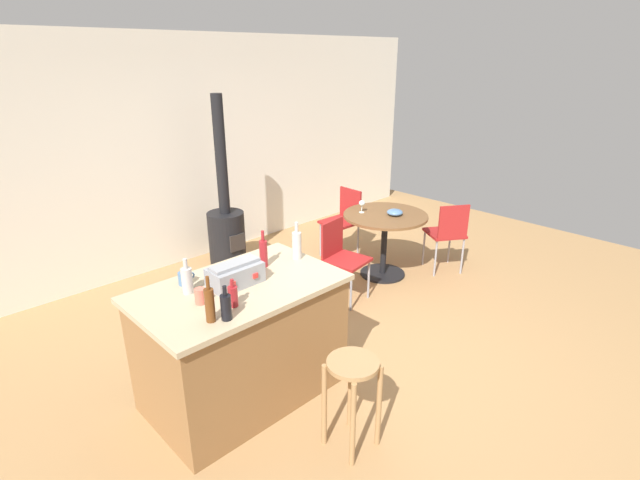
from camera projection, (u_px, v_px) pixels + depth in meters
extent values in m
plane|color=#A37A4C|center=(363.00, 346.00, 4.33)|extent=(8.80, 8.80, 0.00)
cube|color=silver|center=(185.00, 152.00, 5.78)|extent=(8.00, 0.10, 2.70)
cube|color=olive|center=(243.00, 344.00, 3.57)|extent=(1.40, 0.84, 0.89)
cube|color=tan|center=(239.00, 288.00, 3.41)|extent=(1.46, 0.90, 0.04)
cylinder|color=#A37A4C|center=(350.00, 388.00, 3.30)|extent=(0.04, 0.04, 0.63)
cylinder|color=#A37A4C|center=(324.00, 405.00, 3.14)|extent=(0.04, 0.04, 0.63)
cylinder|color=#A37A4C|center=(353.00, 425.00, 2.97)|extent=(0.04, 0.04, 0.63)
cylinder|color=#A37A4C|center=(379.00, 406.00, 3.13)|extent=(0.04, 0.04, 0.63)
cylinder|color=#A37A4C|center=(353.00, 364.00, 3.02)|extent=(0.34, 0.34, 0.03)
cylinder|color=black|center=(382.00, 273.00, 5.72)|extent=(0.53, 0.53, 0.02)
cylinder|color=black|center=(384.00, 246.00, 5.59)|extent=(0.07, 0.07, 0.72)
cylinder|color=brown|center=(385.00, 216.00, 5.46)|extent=(0.96, 0.96, 0.03)
cube|color=maroon|center=(340.00, 222.00, 6.07)|extent=(0.41, 0.41, 0.03)
cube|color=maroon|center=(350.00, 204.00, 6.11)|extent=(0.04, 0.36, 0.40)
cylinder|color=gray|center=(358.00, 240.00, 6.14)|extent=(0.02, 0.02, 0.45)
cylinder|color=gray|center=(339.00, 233.00, 6.38)|extent=(0.02, 0.02, 0.45)
cylinder|color=gray|center=(321.00, 240.00, 6.17)|extent=(0.02, 0.02, 0.45)
cylinder|color=gray|center=(339.00, 247.00, 5.93)|extent=(0.02, 0.02, 0.45)
cube|color=maroon|center=(347.00, 260.00, 4.98)|extent=(0.46, 0.46, 0.03)
cube|color=maroon|center=(332.00, 238.00, 5.02)|extent=(0.36, 0.08, 0.40)
cylinder|color=gray|center=(342.00, 271.00, 5.29)|extent=(0.02, 0.02, 0.44)
cylinder|color=gray|center=(324.00, 282.00, 5.04)|extent=(0.02, 0.02, 0.44)
cylinder|color=gray|center=(351.00, 291.00, 4.85)|extent=(0.02, 0.02, 0.44)
cylinder|color=gray|center=(369.00, 279.00, 5.10)|extent=(0.02, 0.02, 0.44)
cube|color=maroon|center=(444.00, 233.00, 5.70)|extent=(0.55, 0.55, 0.03)
cube|color=maroon|center=(454.00, 222.00, 5.45)|extent=(0.32, 0.21, 0.40)
cylinder|color=gray|center=(435.00, 258.00, 5.60)|extent=(0.02, 0.02, 0.45)
cylinder|color=gray|center=(462.00, 256.00, 5.66)|extent=(0.02, 0.02, 0.45)
cylinder|color=gray|center=(449.00, 246.00, 5.97)|extent=(0.02, 0.02, 0.45)
cylinder|color=gray|center=(424.00, 248.00, 5.91)|extent=(0.02, 0.02, 0.45)
cylinder|color=black|center=(229.00, 264.00, 5.93)|extent=(0.37, 0.37, 0.06)
cylinder|color=black|center=(227.00, 238.00, 5.80)|extent=(0.44, 0.44, 0.64)
cube|color=#2D2826|center=(237.00, 243.00, 5.66)|extent=(0.20, 0.02, 0.20)
cylinder|color=black|center=(221.00, 156.00, 5.44)|extent=(0.13, 0.13, 1.36)
cube|color=gray|center=(235.00, 275.00, 3.39)|extent=(0.38, 0.21, 0.15)
cube|color=gray|center=(235.00, 264.00, 3.36)|extent=(0.36, 0.12, 0.02)
cube|color=red|center=(233.00, 284.00, 3.25)|extent=(0.04, 0.01, 0.04)
cube|color=red|center=(256.00, 276.00, 3.38)|extent=(0.04, 0.01, 0.04)
cylinder|color=maroon|center=(263.00, 254.00, 3.67)|extent=(0.06, 0.06, 0.21)
cylinder|color=maroon|center=(263.00, 236.00, 3.62)|extent=(0.02, 0.02, 0.08)
cylinder|color=black|center=(226.00, 307.00, 2.94)|extent=(0.07, 0.07, 0.16)
cylinder|color=black|center=(225.00, 291.00, 2.90)|extent=(0.03, 0.03, 0.06)
cylinder|color=#603314|center=(210.00, 305.00, 2.91)|extent=(0.06, 0.06, 0.22)
cylinder|color=#603314|center=(208.00, 283.00, 2.86)|extent=(0.02, 0.02, 0.09)
cylinder|color=maroon|center=(233.00, 296.00, 3.10)|extent=(0.06, 0.06, 0.14)
cylinder|color=maroon|center=(232.00, 283.00, 3.07)|extent=(0.02, 0.02, 0.05)
cylinder|color=#B7B2AD|center=(297.00, 246.00, 3.81)|extent=(0.08, 0.08, 0.22)
cylinder|color=#B7B2AD|center=(296.00, 227.00, 3.75)|extent=(0.03, 0.03, 0.09)
cylinder|color=#B7B2AD|center=(187.00, 281.00, 3.26)|extent=(0.08, 0.08, 0.18)
cylinder|color=#B7B2AD|center=(185.00, 264.00, 3.22)|extent=(0.03, 0.03, 0.07)
cylinder|color=#4C7099|center=(185.00, 278.00, 3.40)|extent=(0.09, 0.09, 0.09)
torus|color=#4C7099|center=(192.00, 275.00, 3.44)|extent=(0.05, 0.01, 0.05)
cylinder|color=#DB6651|center=(200.00, 296.00, 3.14)|extent=(0.07, 0.07, 0.11)
torus|color=#DB6651|center=(207.00, 293.00, 3.17)|extent=(0.05, 0.01, 0.05)
cylinder|color=silver|center=(362.00, 212.00, 5.51)|extent=(0.06, 0.06, 0.00)
cylinder|color=silver|center=(362.00, 209.00, 5.50)|extent=(0.01, 0.01, 0.08)
ellipsoid|color=silver|center=(362.00, 203.00, 5.47)|extent=(0.07, 0.07, 0.06)
ellipsoid|color=#4C7099|center=(395.00, 212.00, 5.41)|extent=(0.18, 0.18, 0.07)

